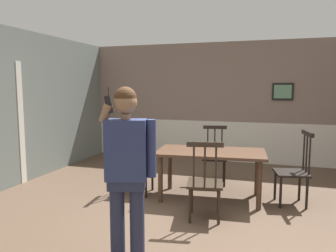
{
  "coord_description": "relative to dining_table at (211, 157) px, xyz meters",
  "views": [
    {
      "loc": [
        0.94,
        -3.75,
        1.67
      ],
      "look_at": [
        -0.13,
        -0.41,
        1.25
      ],
      "focal_mm": 35.06,
      "sensor_mm": 36.0,
      "label": 1
    }
  ],
  "objects": [
    {
      "name": "ground_plane",
      "position": [
        -0.09,
        -1.0,
        -0.63
      ],
      "size": [
        8.0,
        8.0,
        0.0
      ],
      "primitive_type": "plane",
      "color": "brown"
    },
    {
      "name": "room_back_partition",
      "position": [
        -0.08,
        2.64,
        0.64
      ],
      "size": [
        6.47,
        0.17,
        2.65
      ],
      "color": "gray",
      "rests_on": "ground_plane"
    },
    {
      "name": "dining_table",
      "position": [
        0.0,
        0.0,
        0.0
      ],
      "size": [
        1.65,
        0.98,
        0.73
      ],
      "rotation": [
        0.0,
        0.0,
        0.09
      ],
      "color": "#4C3323",
      "rests_on": "ground_plane"
    },
    {
      "name": "chair_near_window",
      "position": [
        1.18,
        0.11,
        -0.14
      ],
      "size": [
        0.52,
        0.52,
        1.06
      ],
      "rotation": [
        0.0,
        0.0,
        1.77
      ],
      "color": "black",
      "rests_on": "ground_plane"
    },
    {
      "name": "chair_by_doorway",
      "position": [
        -0.08,
        0.81,
        -0.16
      ],
      "size": [
        0.48,
        0.48,
        0.99
      ],
      "rotation": [
        0.0,
        0.0,
        3.32
      ],
      "color": "black",
      "rests_on": "ground_plane"
    },
    {
      "name": "chair_at_table_head",
      "position": [
        -1.18,
        -0.11,
        -0.17
      ],
      "size": [
        0.52,
        0.52,
        1.01
      ],
      "rotation": [
        0.0,
        0.0,
        4.81
      ],
      "color": "black",
      "rests_on": "ground_plane"
    },
    {
      "name": "chair_opposite_corner",
      "position": [
        0.08,
        -0.81,
        -0.15
      ],
      "size": [
        0.51,
        0.51,
        1.02
      ],
      "rotation": [
        0.0,
        0.0,
        0.18
      ],
      "color": "#2D2319",
      "rests_on": "ground_plane"
    },
    {
      "name": "person_figure",
      "position": [
        -0.43,
        -2.01,
        0.32
      ],
      "size": [
        0.52,
        0.31,
        1.67
      ],
      "rotation": [
        0.0,
        0.0,
        3.42
      ],
      "color": "#282E49",
      "rests_on": "ground_plane"
    }
  ]
}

